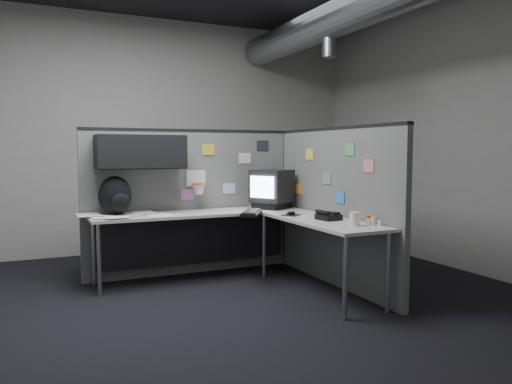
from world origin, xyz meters
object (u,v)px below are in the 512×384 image
keyboard (251,213)px  backpack (116,197)px  desk (231,225)px  monitor (272,189)px  phone (328,216)px

keyboard → backpack: backpack is taller
keyboard → backpack: bearing=147.0°
desk → monitor: 0.75m
desk → keyboard: bearing=-39.1°
monitor → phone: bearing=-73.0°
desk → backpack: bearing=163.6°
phone → backpack: (-1.79, 1.14, 0.16)m
desk → monitor: size_ratio=4.36×
keyboard → phone: 0.84m
keyboard → phone: bearing=-66.4°
monitor → backpack: monitor is taller
backpack → phone: bearing=-26.7°
desk → phone: 1.07m
monitor → keyboard: bearing=-123.6°
desk → backpack: backpack is taller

